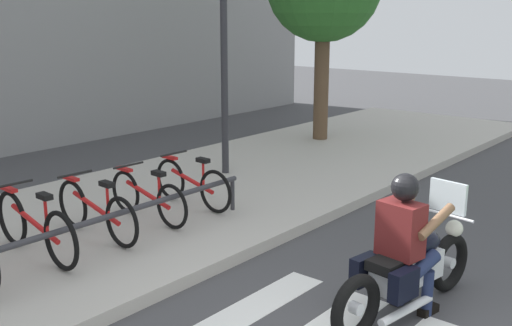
% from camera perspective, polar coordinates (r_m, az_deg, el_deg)
% --- Properties ---
extents(sidewalk, '(24.00, 4.40, 0.15)m').
position_cam_1_polar(sidewalk, '(8.16, -18.11, -6.74)').
color(sidewalk, '#B7B2A8').
rests_on(sidewalk, ground).
extents(crosswalk_stripe_4, '(2.80, 0.40, 0.01)m').
position_cam_1_polar(crosswalk_stripe_4, '(5.91, -3.17, -14.92)').
color(crosswalk_stripe_4, white).
rests_on(crosswalk_stripe_4, ground).
extents(motorcycle, '(2.15, 0.75, 1.22)m').
position_cam_1_polar(motorcycle, '(6.10, 14.10, -9.67)').
color(motorcycle, black).
rests_on(motorcycle, ground).
extents(rider, '(0.68, 0.60, 1.43)m').
position_cam_1_polar(rider, '(5.90, 13.85, -6.62)').
color(rider, '#591919').
rests_on(rider, ground).
extents(bicycle_4, '(0.48, 1.77, 0.80)m').
position_cam_1_polar(bicycle_4, '(7.30, -20.05, -5.64)').
color(bicycle_4, black).
rests_on(bicycle_4, sidewalk).
extents(bicycle_5, '(0.48, 1.69, 0.76)m').
position_cam_1_polar(bicycle_5, '(7.72, -14.80, -4.33)').
color(bicycle_5, black).
rests_on(bicycle_5, sidewalk).
extents(bicycle_6, '(0.48, 1.58, 0.72)m').
position_cam_1_polar(bicycle_6, '(8.20, -10.15, -3.13)').
color(bicycle_6, black).
rests_on(bicycle_6, sidewalk).
extents(bicycle_7, '(0.48, 1.57, 0.74)m').
position_cam_1_polar(bicycle_7, '(8.73, -6.04, -1.90)').
color(bicycle_7, black).
rests_on(bicycle_7, sidewalk).
extents(bike_rack, '(6.34, 0.07, 0.49)m').
position_cam_1_polar(bike_rack, '(6.64, -20.70, -7.06)').
color(bike_rack, '#333338').
rests_on(bike_rack, sidewalk).
extents(street_lamp, '(0.28, 0.28, 4.39)m').
position_cam_1_polar(street_lamp, '(10.28, -3.05, 12.73)').
color(street_lamp, '#2D2D33').
rests_on(street_lamp, ground).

